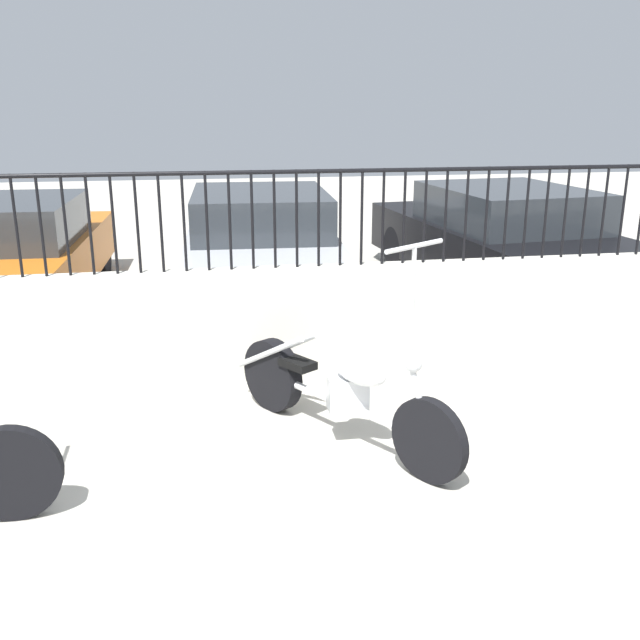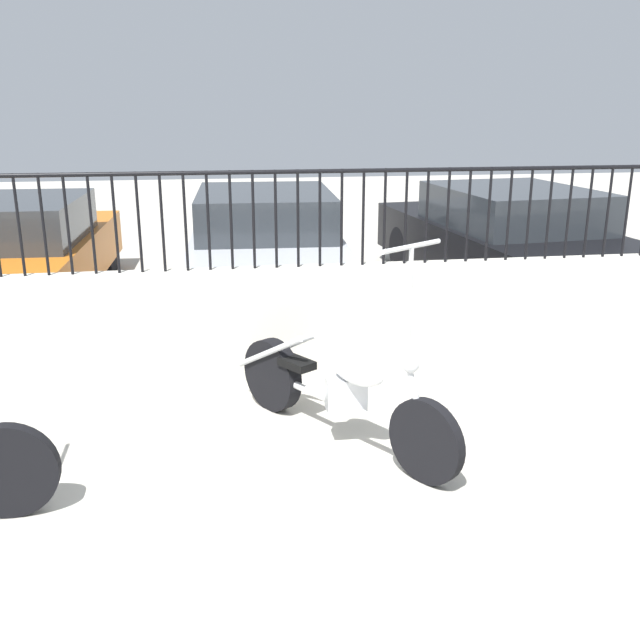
# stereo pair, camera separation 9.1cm
# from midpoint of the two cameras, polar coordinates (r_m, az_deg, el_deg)

# --- Properties ---
(ground_plane) EXTENTS (40.00, 40.00, 0.00)m
(ground_plane) POSITION_cam_midpoint_polar(r_m,az_deg,el_deg) (3.89, 3.21, -20.35)
(ground_plane) COLOR #B7B2A5
(low_wall) EXTENTS (9.80, 0.18, 0.99)m
(low_wall) POSITION_cam_midpoint_polar(r_m,az_deg,el_deg) (6.30, -2.14, -0.14)
(low_wall) COLOR beige
(low_wall) RESTS_ON ground_plane
(fence_railing) EXTENTS (9.80, 0.04, 0.83)m
(fence_railing) POSITION_cam_midpoint_polar(r_m,az_deg,el_deg) (6.07, -2.25, 9.30)
(fence_railing) COLOR black
(fence_railing) RESTS_ON low_wall
(motorcycle_white) EXTENTS (1.33, 1.89, 1.54)m
(motorcycle_white) POSITION_cam_midpoint_polar(r_m,az_deg,el_deg) (5.17, 1.40, -5.56)
(motorcycle_white) COLOR black
(motorcycle_white) RESTS_ON ground_plane
(car_orange) EXTENTS (1.91, 4.21, 1.29)m
(car_orange) POSITION_cam_midpoint_polar(r_m,az_deg,el_deg) (9.18, -22.86, 5.07)
(car_orange) COLOR black
(car_orange) RESTS_ON ground_plane
(car_silver) EXTENTS (2.00, 4.56, 1.30)m
(car_silver) POSITION_cam_midpoint_polar(r_m,az_deg,el_deg) (9.21, -4.14, 6.42)
(car_silver) COLOR black
(car_silver) RESTS_ON ground_plane
(car_black) EXTENTS (2.28, 4.56, 1.35)m
(car_black) POSITION_cam_midpoint_polar(r_m,az_deg,el_deg) (9.40, 14.81, 6.27)
(car_black) COLOR black
(car_black) RESTS_ON ground_plane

